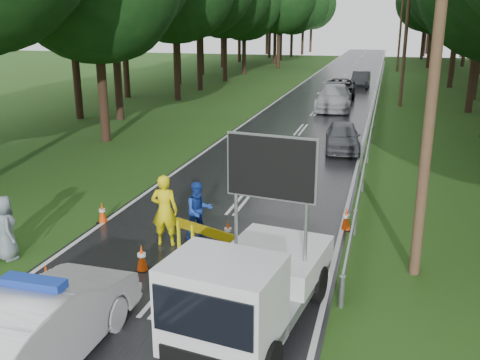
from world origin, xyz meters
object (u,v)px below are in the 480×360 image
(civilian, at_px, (199,210))
(queue_car_third, at_px, (340,88))
(work_truck, at_px, (248,287))
(barrier, at_px, (215,239))
(queue_car_second, at_px, (334,97))
(queue_car_first, at_px, (343,137))
(queue_car_fourth, at_px, (361,79))
(officer, at_px, (165,211))
(police_sedan, at_px, (39,327))

(civilian, bearing_deg, queue_car_third, 49.61)
(work_truck, relative_size, barrier, 2.04)
(barrier, xyz_separation_m, queue_car_second, (0.31, 24.32, 0.03))
(barrier, bearing_deg, civilian, 143.27)
(queue_car_first, bearing_deg, work_truck, -97.87)
(work_truck, bearing_deg, queue_car_fourth, 98.20)
(work_truck, relative_size, queue_car_third, 0.95)
(work_truck, bearing_deg, officer, 140.34)
(work_truck, distance_m, queue_car_fourth, 39.37)
(queue_car_third, bearing_deg, police_sedan, -96.21)
(police_sedan, relative_size, queue_car_third, 0.92)
(police_sedan, xyz_separation_m, work_truck, (3.12, 1.88, 0.22))
(barrier, bearing_deg, queue_car_fourth, 110.61)
(work_truck, bearing_deg, queue_car_second, 100.46)
(work_truck, relative_size, officer, 2.44)
(queue_car_second, bearing_deg, queue_car_third, 88.78)
(civilian, xyz_separation_m, queue_car_fourth, (2.33, 35.30, -0.11))
(police_sedan, relative_size, officer, 2.36)
(police_sedan, distance_m, queue_car_fourth, 41.36)
(police_sedan, distance_m, queue_car_third, 34.69)
(officer, height_order, civilian, officer)
(queue_car_second, height_order, queue_car_third, queue_car_second)
(civilian, bearing_deg, queue_car_first, 37.68)
(queue_car_third, bearing_deg, civilian, -95.40)
(queue_car_first, bearing_deg, police_sedan, -107.97)
(queue_car_fourth, bearing_deg, queue_car_first, -87.79)
(queue_car_first, bearing_deg, barrier, -104.42)
(barrier, xyz_separation_m, queue_car_first, (1.85, 12.87, -0.13))
(police_sedan, relative_size, civilian, 2.86)
(police_sedan, distance_m, civilian, 5.99)
(barrier, xyz_separation_m, officer, (-1.67, 1.00, 0.19))
(police_sedan, xyz_separation_m, queue_car_second, (2.02, 28.60, 0.05))
(queue_car_first, height_order, queue_car_second, queue_car_second)
(officer, xyz_separation_m, queue_car_first, (3.52, 11.87, -0.32))
(civilian, bearing_deg, police_sedan, -135.10)
(police_sedan, relative_size, barrier, 1.98)
(queue_car_first, bearing_deg, officer, -112.78)
(civilian, bearing_deg, queue_car_second, 48.59)
(queue_car_third, bearing_deg, queue_car_fourth, 76.56)
(police_sedan, height_order, officer, officer)
(barrier, distance_m, queue_car_fourth, 36.99)
(barrier, bearing_deg, work_truck, -36.78)
(queue_car_fourth, bearing_deg, queue_car_third, -99.27)
(police_sedan, bearing_deg, queue_car_third, -92.14)
(police_sedan, xyz_separation_m, queue_car_first, (3.56, 17.14, -0.11))
(police_sedan, bearing_deg, officer, -89.44)
(barrier, height_order, civilian, civilian)
(barrier, distance_m, officer, 1.96)
(barrier, relative_size, queue_car_first, 0.61)
(queue_car_third, bearing_deg, barrier, -93.43)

